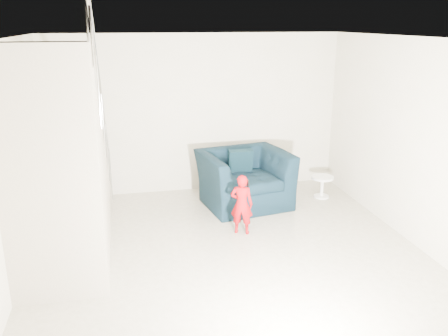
# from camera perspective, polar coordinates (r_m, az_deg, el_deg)

# --- Properties ---
(floor) EXTENTS (5.50, 5.50, 0.00)m
(floor) POSITION_cam_1_polar(r_m,az_deg,el_deg) (6.07, 1.02, -11.13)
(floor) COLOR gray
(floor) RESTS_ON ground
(ceiling) EXTENTS (5.50, 5.50, 0.00)m
(ceiling) POSITION_cam_1_polar(r_m,az_deg,el_deg) (5.34, 1.18, 15.28)
(ceiling) COLOR silver
(ceiling) RESTS_ON back_wall
(back_wall) EXTENTS (5.00, 0.00, 5.00)m
(back_wall) POSITION_cam_1_polar(r_m,az_deg,el_deg) (8.18, -3.34, 6.46)
(back_wall) COLOR #C0B79C
(back_wall) RESTS_ON floor
(front_wall) EXTENTS (5.00, 0.00, 5.00)m
(front_wall) POSITION_cam_1_polar(r_m,az_deg,el_deg) (3.14, 12.94, -12.60)
(front_wall) COLOR #C0B79C
(front_wall) RESTS_ON floor
(left_wall) EXTENTS (0.00, 5.50, 5.50)m
(left_wall) POSITION_cam_1_polar(r_m,az_deg,el_deg) (5.56, -24.86, -0.40)
(left_wall) COLOR #C0B79C
(left_wall) RESTS_ON floor
(right_wall) EXTENTS (0.00, 5.50, 5.50)m
(right_wall) POSITION_cam_1_polar(r_m,az_deg,el_deg) (6.57, 22.85, 2.40)
(right_wall) COLOR #C0B79C
(right_wall) RESTS_ON floor
(armchair) EXTENTS (1.53, 1.39, 0.88)m
(armchair) POSITION_cam_1_polar(r_m,az_deg,el_deg) (7.68, 2.49, -1.29)
(armchair) COLOR black
(armchair) RESTS_ON floor
(toddler) EXTENTS (0.37, 0.31, 0.87)m
(toddler) POSITION_cam_1_polar(r_m,az_deg,el_deg) (6.64, 2.14, -4.39)
(toddler) COLOR maroon
(toddler) RESTS_ON floor
(side_table) EXTENTS (0.37, 0.37, 0.37)m
(side_table) POSITION_cam_1_polar(r_m,az_deg,el_deg) (8.20, 11.72, -1.82)
(side_table) COLOR white
(side_table) RESTS_ON floor
(staircase) EXTENTS (1.02, 3.03, 3.62)m
(staircase) POSITION_cam_1_polar(r_m,az_deg,el_deg) (6.11, -18.76, -2.17)
(staircase) COLOR #ADA089
(staircase) RESTS_ON floor
(cushion) EXTENTS (0.40, 0.19, 0.40)m
(cushion) POSITION_cam_1_polar(r_m,az_deg,el_deg) (7.80, 1.97, 0.89)
(cushion) COLOR black
(cushion) RESTS_ON armchair
(throw) EXTENTS (0.05, 0.49, 0.55)m
(throw) POSITION_cam_1_polar(r_m,az_deg,el_deg) (7.54, -1.68, -0.73)
(throw) COLOR black
(throw) RESTS_ON armchair
(phone) EXTENTS (0.03, 0.05, 0.10)m
(phone) POSITION_cam_1_polar(r_m,az_deg,el_deg) (6.51, 2.88, -1.84)
(phone) COLOR black
(phone) RESTS_ON toddler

